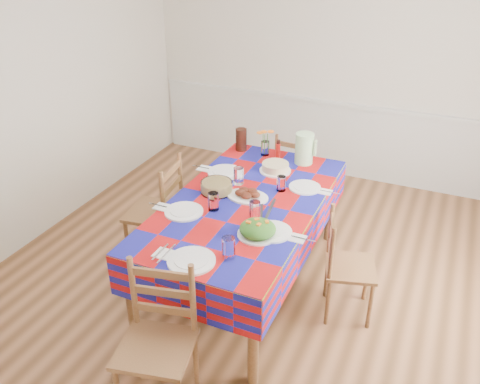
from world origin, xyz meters
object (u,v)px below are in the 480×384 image
at_px(green_pitcher, 304,148).
at_px(chair_right, 345,267).
at_px(tea_pitcher, 241,140).
at_px(dining_table, 245,211).
at_px(meat_platter, 247,195).
at_px(chair_near, 158,343).
at_px(chair_left, 158,212).
at_px(chair_far, 295,174).

distance_m(green_pitcher, chair_right, 1.21).
bearing_deg(tea_pitcher, green_pitcher, -3.28).
relative_size(dining_table, chair_right, 2.37).
xyz_separation_m(meat_platter, tea_pitcher, (-0.43, 0.85, 0.08)).
relative_size(green_pitcher, chair_right, 0.32).
distance_m(dining_table, green_pitcher, 0.93).
relative_size(tea_pitcher, chair_right, 0.24).
height_order(tea_pitcher, chair_near, tea_pitcher).
relative_size(tea_pitcher, chair_left, 0.21).
height_order(dining_table, chair_far, chair_far).
bearing_deg(chair_far, chair_right, 125.75).
height_order(green_pitcher, chair_right, green_pitcher).
distance_m(meat_platter, chair_near, 1.43).
bearing_deg(chair_left, dining_table, 81.82).
distance_m(green_pitcher, chair_near, 2.26).
distance_m(chair_near, chair_left, 1.58).
xyz_separation_m(tea_pitcher, chair_left, (-0.41, -0.90, -0.42)).
bearing_deg(chair_far, chair_near, 93.26).
xyz_separation_m(dining_table, tea_pitcher, (-0.44, 0.91, 0.20)).
bearing_deg(meat_platter, green_pitcher, 75.37).
bearing_deg(dining_table, chair_near, -90.44).
bearing_deg(tea_pitcher, chair_near, -79.23).
distance_m(chair_far, chair_left, 1.57).
bearing_deg(meat_platter, dining_table, -84.44).
xyz_separation_m(meat_platter, chair_far, (0.00, 1.28, -0.40)).
bearing_deg(chair_left, meat_platter, 85.84).
relative_size(meat_platter, chair_far, 0.38).
height_order(meat_platter, tea_pitcher, tea_pitcher).
relative_size(dining_table, chair_left, 2.05).
xyz_separation_m(tea_pitcher, chair_far, (0.43, 0.43, -0.48)).
relative_size(dining_table, tea_pitcher, 9.78).
bearing_deg(chair_near, tea_pitcher, 88.30).
relative_size(green_pitcher, chair_left, 0.28).
relative_size(dining_table, green_pitcher, 7.40).
bearing_deg(chair_left, green_pitcher, 121.80).
bearing_deg(chair_far, chair_left, 61.14).
relative_size(meat_platter, chair_near, 0.34).
bearing_deg(green_pitcher, chair_far, 114.32).
xyz_separation_m(chair_near, chair_right, (0.86, 1.32, -0.06)).
relative_size(dining_table, meat_platter, 6.08).
xyz_separation_m(meat_platter, chair_near, (-0.00, -1.39, -0.35)).
relative_size(tea_pitcher, chair_near, 0.21).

